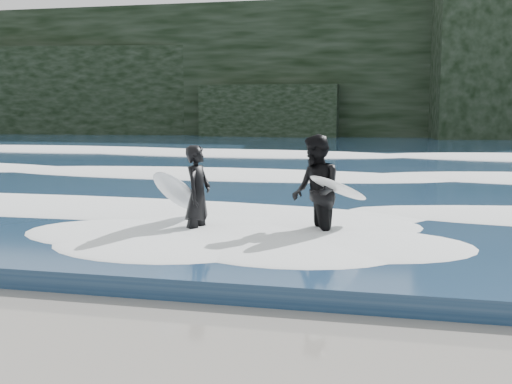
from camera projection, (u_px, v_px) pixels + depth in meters
The scene contains 7 objects.
sea at pixel (371, 152), 33.09m from camera, with size 90.00×52.00×0.30m, color navy.
headland at pixel (385, 73), 48.84m from camera, with size 70.00×9.00×10.00m, color black.
foam_near at pixel (320, 205), 13.77m from camera, with size 60.00×3.20×0.20m, color white.
foam_mid at pixel (349, 172), 20.52m from camera, with size 60.00×4.00×0.24m, color white.
foam_far at pixel (366, 151), 29.20m from camera, with size 60.00×4.80×0.30m, color white.
surfer_left at pixel (193, 195), 11.57m from camera, with size 1.03×2.17×1.82m.
surfer_right at pixel (317, 192), 11.22m from camera, with size 1.57×1.98×2.03m.
Camera 1 is at (1.79, -4.56, 2.52)m, focal length 45.00 mm.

